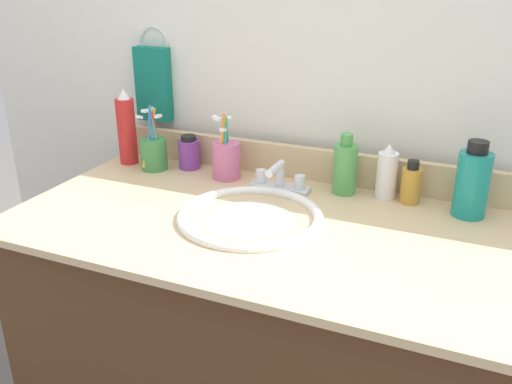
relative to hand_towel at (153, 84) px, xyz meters
The scene contains 16 objects.
vanity_cabinet 0.83m from the hand_towel, 33.95° to the right, with size 1.12×0.58×0.71m, color #4C2D19.
countertop 0.63m from the hand_towel, 33.95° to the right, with size 1.17×0.63×0.02m, color #D1B284.
backsplash 0.52m from the hand_towel, ahead, with size 1.17×0.02×0.09m, color #D1B284.
back_wall 0.57m from the hand_towel, ahead, with size 2.27×0.04×1.30m, color white.
towel_ring 0.12m from the hand_towel, 90.00° to the left, with size 0.10×0.10×0.01m, color silver.
hand_towel is the anchor object (origin of this frame).
sink_basin 0.62m from the hand_towel, 35.50° to the right, with size 0.35×0.35×0.11m.
faucet 0.52m from the hand_towel, 16.35° to the right, with size 0.16×0.10×0.08m.
bottle_toner_green 0.65m from the hand_towel, ahead, with size 0.06×0.06×0.16m.
bottle_oil_amber 0.81m from the hand_towel, ahead, with size 0.05×0.05×0.11m.
bottle_spray_red 0.16m from the hand_towel, 107.41° to the right, with size 0.05×0.05×0.22m.
bottle_cream_purple 0.25m from the hand_towel, 25.58° to the right, with size 0.06×0.06×0.10m.
bottle_mouthwash_teal 0.95m from the hand_towel, ahead, with size 0.08×0.08×0.18m.
bottle_lotion_white 0.75m from the hand_towel, ahead, with size 0.05×0.05×0.14m.
cup_pink 0.35m from the hand_towel, 20.03° to the right, with size 0.08×0.08×0.19m.
cup_green 0.22m from the hand_towel, 61.33° to the right, with size 0.08×0.09×0.19m.
Camera 1 is at (0.45, -1.07, 1.28)m, focal length 38.54 mm.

